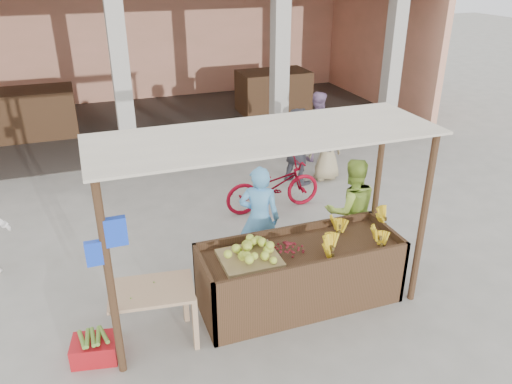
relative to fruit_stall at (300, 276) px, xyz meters
name	(u,v)px	position (x,y,z in m)	size (l,w,h in m)	color
ground	(264,309)	(-0.50, 0.00, -0.40)	(60.00, 60.00, 0.00)	gray
market_building	(146,19)	(-0.45, 8.93, 2.30)	(14.40, 6.40, 4.20)	#F09D7D
fruit_stall	(300,276)	(0.00, 0.00, 0.00)	(2.60, 0.95, 0.80)	#492D1D
stall_awning	(262,168)	(-0.51, 0.06, 1.58)	(4.09, 1.35, 2.39)	#492D1D
banana_heap	(357,232)	(0.80, -0.01, 0.51)	(1.20, 0.66, 0.22)	yellow
melon_tray	(249,255)	(-0.70, -0.01, 0.49)	(0.72, 0.62, 0.19)	#947B4C
berry_heap	(288,247)	(-0.18, 0.02, 0.48)	(0.49, 0.40, 0.16)	maroon
side_table	(152,299)	(-1.92, -0.14, 0.23)	(1.02, 0.75, 0.77)	tan
papaya_pile	(151,282)	(-1.92, -0.14, 0.47)	(0.67, 0.38, 0.19)	#4D9631
red_crate	(95,349)	(-2.62, -0.17, -0.27)	(0.50, 0.36, 0.26)	#AF1219
plantain_bundle	(93,338)	(-2.62, -0.17, -0.10)	(0.39, 0.28, 0.08)	olive
produce_sacks	(301,137)	(2.48, 5.38, -0.12)	(0.74, 0.46, 0.56)	maroon
vendor_blue	(259,215)	(-0.20, 0.98, 0.45)	(0.64, 0.47, 1.70)	#5CAEED
vendor_green	(351,208)	(1.14, 0.74, 0.45)	(0.82, 0.47, 1.70)	#9EC242
motorcycle	(273,185)	(0.67, 2.64, 0.08)	(1.85, 0.64, 0.97)	maroon
shopper_c	(327,142)	(2.20, 3.55, 0.41)	(0.78, 0.51, 1.62)	tan
shopper_d	(298,144)	(1.57, 3.61, 0.42)	(1.51, 0.62, 1.63)	#44454F
shopper_f	(316,123)	(2.46, 4.59, 0.45)	(0.83, 0.48, 1.71)	#91719C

